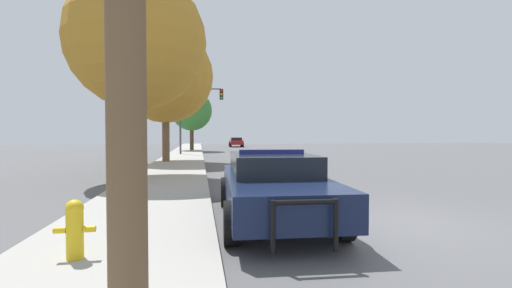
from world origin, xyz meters
name	(u,v)px	position (x,y,z in m)	size (l,w,h in m)	color
ground_plane	(395,223)	(0.00, 0.00, 0.00)	(110.00, 110.00, 0.00)	#565659
sidewalk_left	(130,232)	(-5.10, 0.00, 0.07)	(3.00, 110.00, 0.13)	#A3A099
police_car	(273,184)	(-2.37, 0.70, 0.75)	(2.29, 5.05, 1.46)	#141E3D
fire_hydrant	(75,227)	(-5.52, -1.42, 0.55)	(0.52, 0.23, 0.79)	gold
traffic_light	(197,107)	(-4.08, 22.91, 4.08)	(3.65, 0.35, 5.64)	#424247
car_background_distant	(236,142)	(1.22, 41.67, 0.72)	(2.06, 4.57, 1.32)	maroon
tree_sidewalk_far	(192,111)	(-4.66, 29.77, 4.23)	(4.19, 4.19, 6.22)	#4C3823
tree_sidewalk_mid	(165,76)	(-5.90, 15.16, 5.33)	(5.75, 5.75, 8.09)	brown
tree_sidewalk_near	(137,41)	(-6.23, 7.64, 5.39)	(5.30, 5.30, 7.92)	brown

